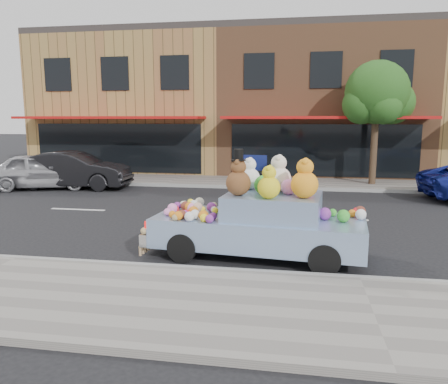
% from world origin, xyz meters
% --- Properties ---
extents(ground, '(120.00, 120.00, 0.00)m').
position_xyz_m(ground, '(0.00, 0.00, 0.00)').
color(ground, black).
rests_on(ground, ground).
extents(near_sidewalk, '(60.00, 3.00, 0.12)m').
position_xyz_m(near_sidewalk, '(0.00, -6.50, 0.06)').
color(near_sidewalk, gray).
rests_on(near_sidewalk, ground).
extents(far_sidewalk, '(60.00, 3.00, 0.12)m').
position_xyz_m(far_sidewalk, '(0.00, 6.50, 0.06)').
color(far_sidewalk, gray).
rests_on(far_sidewalk, ground).
extents(near_kerb, '(60.00, 0.12, 0.13)m').
position_xyz_m(near_kerb, '(0.00, -5.00, 0.07)').
color(near_kerb, gray).
rests_on(near_kerb, ground).
extents(far_kerb, '(60.00, 0.12, 0.13)m').
position_xyz_m(far_kerb, '(0.00, 5.00, 0.07)').
color(far_kerb, gray).
rests_on(far_kerb, ground).
extents(storefront_left, '(10.00, 9.80, 7.30)m').
position_xyz_m(storefront_left, '(-10.00, 11.97, 3.64)').
color(storefront_left, olive).
rests_on(storefront_left, ground).
extents(storefront_mid, '(10.00, 9.80, 7.30)m').
position_xyz_m(storefront_mid, '(0.00, 11.97, 3.64)').
color(storefront_mid, '#8E5D3C').
rests_on(storefront_mid, ground).
extents(street_tree, '(3.00, 2.70, 5.22)m').
position_xyz_m(street_tree, '(2.03, 6.55, 3.69)').
color(street_tree, '#38281C').
rests_on(street_tree, ground).
extents(car_silver, '(4.66, 2.95, 1.48)m').
position_xyz_m(car_silver, '(-11.45, 3.64, 0.74)').
color(car_silver, '#ABABB0').
rests_on(car_silver, ground).
extents(car_dark, '(4.73, 1.97, 1.52)m').
position_xyz_m(car_dark, '(-10.25, 3.95, 0.76)').
color(car_dark, black).
rests_on(car_dark, ground).
extents(art_car, '(4.63, 2.18, 2.28)m').
position_xyz_m(art_car, '(-1.88, -3.79, 0.80)').
color(art_car, black).
rests_on(art_car, ground).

